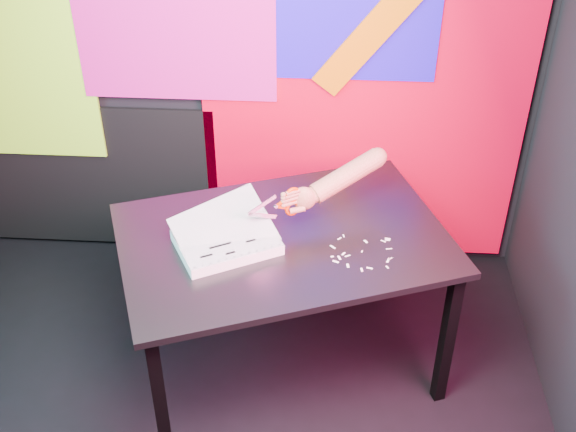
{
  "coord_description": "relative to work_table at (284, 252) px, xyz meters",
  "views": [
    {
      "loc": [
        0.49,
        -1.75,
        2.53
      ],
      "look_at": [
        0.34,
        0.59,
        0.87
      ],
      "focal_mm": 45.0,
      "sensor_mm": 36.0,
      "label": 1
    }
  ],
  "objects": [
    {
      "name": "room",
      "position": [
        -0.32,
        -0.61,
        0.68
      ],
      "size": [
        3.01,
        3.01,
        2.71
      ],
      "color": "black",
      "rests_on": "ground"
    },
    {
      "name": "paper_clippings",
      "position": [
        0.31,
        -0.09,
        0.08
      ],
      "size": [
        0.25,
        0.24,
        0.0
      ],
      "color": "beige",
      "rests_on": "work_table"
    },
    {
      "name": "work_table",
      "position": [
        0.0,
        0.0,
        0.0
      ],
      "size": [
        1.55,
        1.29,
        0.75
      ],
      "rotation": [
        0.0,
        0.0,
        0.36
      ],
      "color": "black",
      "rests_on": "ground"
    },
    {
      "name": "hand_forearm",
      "position": [
        0.22,
        0.16,
        0.27
      ],
      "size": [
        0.42,
        0.28,
        0.2
      ],
      "rotation": [
        0.0,
        0.0,
        0.54
      ],
      "color": "#B66A5B",
      "rests_on": "work_table"
    },
    {
      "name": "scissors",
      "position": [
        0.02,
        0.04,
        0.22
      ],
      "size": [
        0.21,
        0.13,
        0.13
      ],
      "rotation": [
        0.0,
        0.0,
        0.54
      ],
      "color": "#B4B4B4",
      "rests_on": "printout_stack"
    },
    {
      "name": "backdrop",
      "position": [
        -0.26,
        0.85,
        0.28
      ],
      "size": [
        2.88,
        0.05,
        2.08
      ],
      "color": "red",
      "rests_on": "ground"
    },
    {
      "name": "printout_stack",
      "position": [
        -0.22,
        -0.08,
        0.1
      ],
      "size": [
        0.48,
        0.43,
        0.2
      ],
      "rotation": [
        0.0,
        0.0,
        0.48
      ],
      "color": "silver",
      "rests_on": "work_table"
    }
  ]
}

